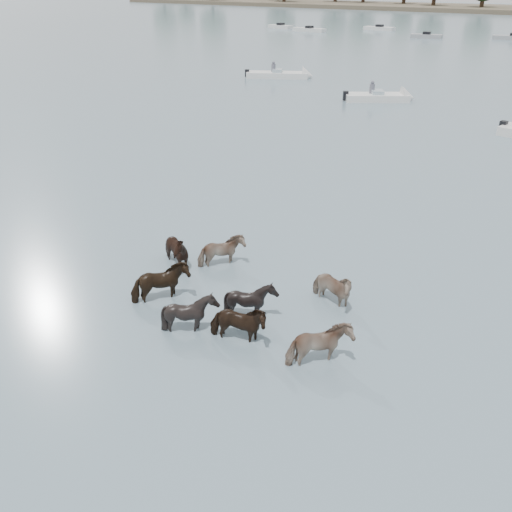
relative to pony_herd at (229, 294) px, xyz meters
The scene contains 5 objects.
ground 1.59m from the pony_herd, 55.07° to the right, with size 400.00×400.00×0.00m, color slate.
shoreline 164.02m from the pony_herd, 114.92° to the left, with size 160.00×30.00×1.00m, color #4C4233.
pony_herd is the anchor object (origin of this frame).
motorboat_a 28.70m from the pony_herd, 105.96° to the left, with size 4.81×4.06×1.92m.
motorboat_f 36.87m from the pony_herd, 120.78° to the left, with size 5.66×4.19×1.92m.
Camera 1 is at (6.89, -8.29, 7.70)m, focal length 39.00 mm.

